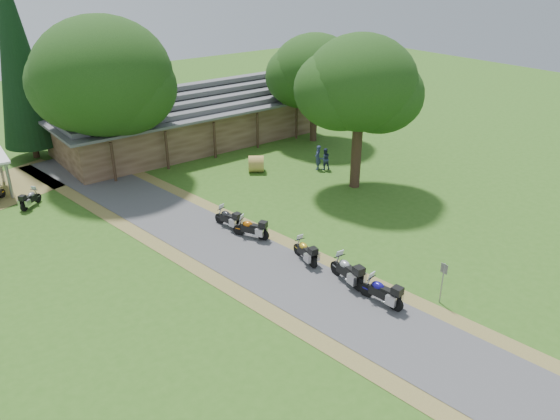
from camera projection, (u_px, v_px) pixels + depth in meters
ground at (328, 300)px, 24.63m from camera, size 120.00×120.00×0.00m
driveway at (267, 267)px, 27.23m from camera, size 51.95×51.95×0.00m
lodge at (185, 114)px, 44.14m from camera, size 21.40×9.40×4.90m
motorcycle_row_a at (382, 291)px, 24.08m from camera, size 0.93×2.06×1.36m
motorcycle_row_b at (347, 269)px, 25.65m from camera, size 0.86×2.13×1.42m
motorcycle_row_c at (305, 250)px, 27.48m from camera, size 0.84×1.89×1.25m
motorcycle_row_d at (251, 227)px, 29.76m from camera, size 1.44×1.94×1.28m
motorcycle_row_e at (228, 217)px, 30.93m from camera, size 0.95×1.93×1.26m
motorcycle_carport_b at (30, 198)px, 33.53m from camera, size 1.65×1.49×1.15m
person_a at (318, 155)px, 39.26m from camera, size 0.72×0.72×2.09m
person_b at (325, 157)px, 39.27m from camera, size 0.64×0.56×1.87m
hay_bale at (256, 164)px, 38.99m from camera, size 1.56×1.59×1.18m
sign_post at (442, 283)px, 24.02m from camera, size 0.36×0.06×2.01m
oak_lodge_left at (105, 96)px, 36.62m from camera, size 9.27×9.27×11.08m
oak_lodge_right at (315, 85)px, 43.88m from camera, size 7.02×7.02×9.24m
oak_driveway at (359, 104)px, 34.37m from camera, size 7.06×7.06×11.23m
cedar_near at (17, 58)px, 38.88m from camera, size 4.05×4.05×14.89m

